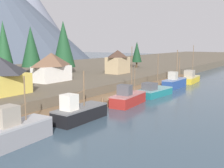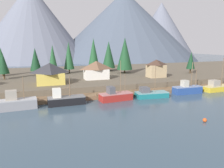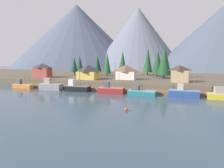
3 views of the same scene
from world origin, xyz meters
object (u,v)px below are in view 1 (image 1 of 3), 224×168
at_px(conifer_far_right, 64,44).
at_px(fishing_boat_grey, 15,131).
at_px(fishing_boat_teal, 154,91).
at_px(fishing_boat_blue, 174,82).
at_px(fishing_boat_black, 79,112).
at_px(conifer_centre, 31,47).
at_px(fishing_boat_yellow, 190,78).
at_px(conifer_far_left, 4,44).
at_px(house_tan, 118,61).
at_px(house_white, 52,67).
at_px(fishing_boat_red, 128,98).
at_px(conifer_mid_right, 137,52).

bearing_deg(conifer_far_right, fishing_boat_grey, -142.19).
bearing_deg(fishing_boat_teal, fishing_boat_blue, 8.72).
height_order(fishing_boat_black, conifer_centre, conifer_centre).
distance_m(fishing_boat_yellow, conifer_far_right, 33.93).
height_order(fishing_boat_blue, conifer_far_left, conifer_far_left).
bearing_deg(conifer_far_left, fishing_boat_yellow, -57.70).
xyz_separation_m(house_tan, conifer_centre, (-9.56, 21.35, 3.68)).
bearing_deg(fishing_boat_black, fishing_boat_teal, -1.69).
bearing_deg(house_white, house_tan, -7.82).
bearing_deg(fishing_boat_blue, house_tan, 94.91).
bearing_deg(house_white, fishing_boat_blue, -39.91).
bearing_deg(fishing_boat_teal, house_white, 122.50).
height_order(fishing_boat_red, house_white, fishing_boat_red).
bearing_deg(conifer_mid_right, fishing_boat_red, -152.49).
bearing_deg(house_white, conifer_far_left, 77.32).
relative_size(fishing_boat_red, conifer_mid_right, 1.19).
bearing_deg(house_tan, house_white, 172.18).
relative_size(fishing_boat_teal, house_white, 1.08).
relative_size(fishing_boat_grey, conifer_far_right, 0.59).
relative_size(fishing_boat_red, house_white, 1.23).
distance_m(fishing_boat_red, conifer_far_left, 42.30).
relative_size(fishing_boat_teal, conifer_centre, 0.70).
xyz_separation_m(fishing_boat_teal, conifer_far_right, (4.66, 28.34, 8.94)).
distance_m(fishing_boat_teal, conifer_far_right, 30.08).
height_order(fishing_boat_grey, fishing_boat_red, fishing_boat_red).
xyz_separation_m(fishing_boat_grey, fishing_boat_teal, (31.48, -0.30, -0.41)).
relative_size(fishing_boat_grey, fishing_boat_red, 0.82).
xyz_separation_m(fishing_boat_black, fishing_boat_red, (11.87, -0.30, -0.04)).
bearing_deg(fishing_boat_blue, fishing_boat_grey, -178.71).
height_order(fishing_boat_black, house_tan, house_tan).
distance_m(fishing_boat_black, house_white, 21.92).
bearing_deg(conifer_mid_right, fishing_boat_black, -158.70).
relative_size(house_white, house_tan, 1.30).
distance_m(fishing_boat_blue, conifer_far_left, 44.37).
xyz_separation_m(fishing_boat_black, house_tan, (32.08, 14.99, 4.34)).
distance_m(fishing_boat_teal, fishing_boat_yellow, 21.73).
distance_m(fishing_boat_black, conifer_far_left, 45.10).
distance_m(fishing_boat_blue, conifer_mid_right, 25.90).
distance_m(fishing_boat_red, conifer_mid_right, 42.88).
height_order(conifer_mid_right, conifer_far_right, conifer_far_right).
height_order(fishing_boat_black, conifer_far_left, conifer_far_left).
height_order(conifer_mid_right, conifer_centre, conifer_centre).
distance_m(house_white, house_tan, 20.12).
relative_size(fishing_boat_black, conifer_far_right, 0.62).
relative_size(conifer_mid_right, conifer_centre, 0.67).
relative_size(fishing_boat_black, conifer_mid_right, 1.01).
bearing_deg(conifer_far_right, conifer_mid_right, -20.09).
height_order(fishing_boat_red, fishing_boat_blue, fishing_boat_red).
height_order(fishing_boat_black, conifer_mid_right, conifer_mid_right).
bearing_deg(conifer_far_left, fishing_boat_teal, -84.32).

